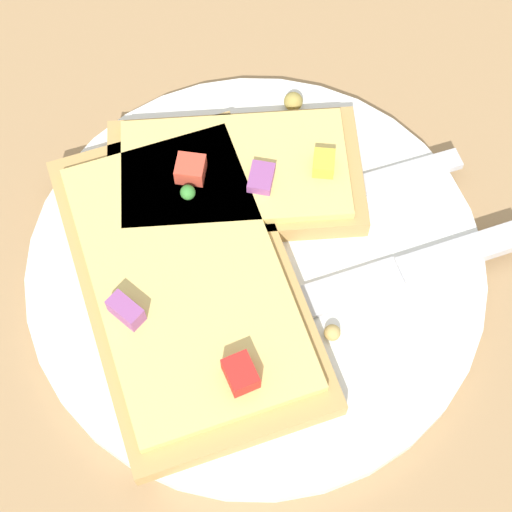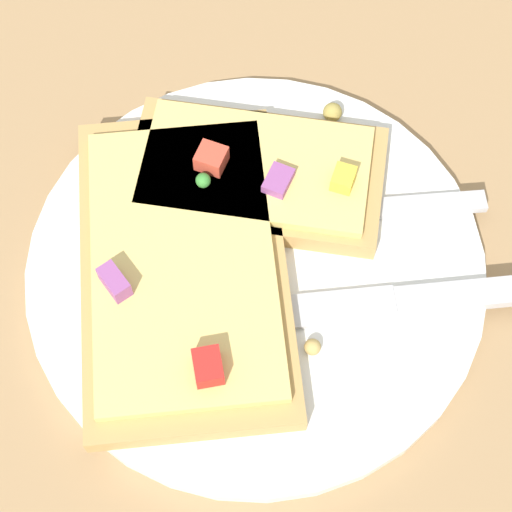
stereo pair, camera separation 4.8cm
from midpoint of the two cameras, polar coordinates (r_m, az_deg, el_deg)
name	(u,v)px [view 1 (the left image)]	position (r m, az deg, el deg)	size (l,w,h in m)	color
ground_plane	(256,272)	(0.50, -2.74, -1.38)	(4.00, 4.00, 0.00)	#9E7A51
plate	(256,268)	(0.50, -2.76, -1.09)	(0.27, 0.27, 0.01)	white
fork	(285,207)	(0.50, -0.74, 3.04)	(0.09, 0.19, 0.01)	#B7B7BC
knife	(386,277)	(0.49, 5.88, -1.69)	(0.08, 0.20, 0.01)	#B7B7BC
pizza_slice_main	(187,280)	(0.48, -7.46, -1.88)	(0.22, 0.17, 0.03)	tan
pizza_slice_corner	(236,175)	(0.51, -4.07, 5.12)	(0.15, 0.17, 0.03)	tan
crumb_scatter	(274,205)	(0.50, -1.50, 3.15)	(0.14, 0.15, 0.01)	#A18F45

